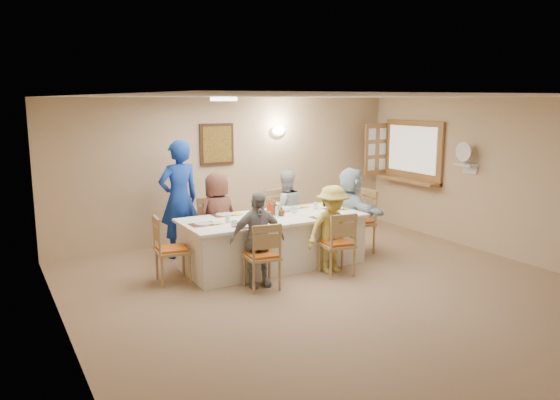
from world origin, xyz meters
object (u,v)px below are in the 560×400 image
chair_back_left (215,229)px  diner_back_right (285,211)px  diner_right_end (351,211)px  condiment_ketchup (270,208)px  chair_front_right (337,243)px  chair_left_end (172,249)px  chair_right_end (357,221)px  chair_back_right (282,219)px  serving_hatch (413,152)px  dining_table (273,241)px  diner_front_left (258,239)px  chair_front_left (262,255)px  desk_fan (465,156)px  diner_front_right (332,229)px  caregiver (179,199)px  diner_back_left (218,217)px

chair_back_left → diner_back_right: bearing=-8.1°
diner_right_end → condiment_ketchup: 1.49m
chair_front_right → chair_left_end: (-2.15, 0.80, 0.01)m
chair_right_end → chair_back_right: bearing=-123.1°
serving_hatch → chair_back_right: serving_hatch is taller
dining_table → chair_back_right: size_ratio=2.77×
chair_back_right → diner_front_left: 1.91m
chair_front_right → condiment_ketchup: 1.12m
serving_hatch → chair_back_left: 4.12m
serving_hatch → chair_front_left: (-3.99, -1.54, -1.04)m
chair_back_right → dining_table: bearing=-131.2°
serving_hatch → chair_back_right: 2.96m
chair_back_right → chair_front_right: (0.00, -1.60, -0.03)m
dining_table → chair_right_end: size_ratio=2.63×
diner_back_right → diner_right_end: bearing=151.5°
desk_fan → condiment_ketchup: size_ratio=1.16×
serving_hatch → dining_table: size_ratio=0.55×
desk_fan → diner_front_right: desk_fan is taller
chair_left_end → condiment_ketchup: condiment_ketchup is taller
caregiver → condiment_ketchup: caregiver is taller
desk_fan → chair_back_left: 4.26m
chair_front_left → diner_front_left: size_ratio=0.71×
desk_fan → diner_back_right: desk_fan is taller
dining_table → diner_front_left: diner_front_left is taller
chair_back_right → diner_front_right: 1.49m
diner_back_right → chair_back_left: bearing=5.4°
chair_front_left → diner_front_left: (-0.00, 0.12, 0.19)m
chair_right_end → condiment_ketchup: (-1.60, -0.00, 0.37)m
diner_back_left → diner_right_end: size_ratio=0.98×
chair_front_left → diner_right_end: size_ratio=0.65×
chair_front_right → diner_back_left: bearing=-42.9°
dining_table → caregiver: (-1.05, 1.15, 0.55)m
chair_front_right → condiment_ketchup: condiment_ketchup is taller
serving_hatch → condiment_ketchup: bearing=-167.7°
diner_back_left → chair_back_left: bearing=-100.7°
condiment_ketchup → desk_fan: bearing=-10.2°
chair_left_end → condiment_ketchup: size_ratio=3.64×
chair_back_left → diner_back_left: (0.00, -0.12, 0.21)m
chair_right_end → condiment_ketchup: chair_right_end is taller
dining_table → chair_back_left: bearing=126.9°
diner_front_left → diner_right_end: 2.13m
chair_left_end → caregiver: (0.50, 1.15, 0.46)m
chair_front_right → chair_left_end: bearing=-12.3°
chair_front_right → caregiver: (-1.65, 1.95, 0.47)m
diner_front_right → condiment_ketchup: bearing=134.1°
serving_hatch → diner_front_right: size_ratio=1.18×
chair_back_right → desk_fan: bearing=-32.0°
caregiver → diner_right_end: bearing=145.6°
chair_left_end → diner_right_end: size_ratio=0.67×
diner_back_right → diner_front_right: diner_back_right is taller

